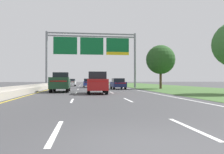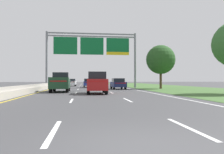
{
  "view_description": "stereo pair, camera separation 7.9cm",
  "coord_description": "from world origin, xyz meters",
  "px_view_note": "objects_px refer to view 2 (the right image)",
  "views": [
    {
      "loc": [
        -1.15,
        -4.63,
        1.35
      ],
      "look_at": [
        2.68,
        25.71,
        1.73
      ],
      "focal_mm": 36.88,
      "sensor_mm": 36.0,
      "label": 1
    },
    {
      "loc": [
        -1.07,
        -4.64,
        1.35
      ],
      "look_at": [
        2.68,
        25.71,
        1.73
      ],
      "focal_mm": 36.88,
      "sensor_mm": 36.0,
      "label": 2
    }
  ],
  "objects_px": {
    "overhead_sign_gantry": "(92,48)",
    "car_red_centre_lane_suv": "(97,82)",
    "car_white_left_lane_sedan": "(72,82)",
    "roadside_tree_mid": "(161,60)",
    "car_blue_centre_lane_sedan": "(88,83)",
    "car_navy_right_lane_sedan": "(118,84)",
    "pickup_truck_darkgreen": "(60,82)"
  },
  "relations": [
    {
      "from": "car_navy_right_lane_sedan",
      "to": "car_white_left_lane_sedan",
      "type": "xyz_separation_m",
      "value": [
        -7.54,
        17.27,
        0.0
      ]
    },
    {
      "from": "car_navy_right_lane_sedan",
      "to": "roadside_tree_mid",
      "type": "distance_m",
      "value": 7.55
    },
    {
      "from": "pickup_truck_darkgreen",
      "to": "roadside_tree_mid",
      "type": "relative_size",
      "value": 0.82
    },
    {
      "from": "car_blue_centre_lane_sedan",
      "to": "car_navy_right_lane_sedan",
      "type": "xyz_separation_m",
      "value": [
        4.08,
        -9.11,
        0.0
      ]
    },
    {
      "from": "car_blue_centre_lane_sedan",
      "to": "roadside_tree_mid",
      "type": "bearing_deg",
      "value": -129.1
    },
    {
      "from": "pickup_truck_darkgreen",
      "to": "car_blue_centre_lane_sedan",
      "type": "bearing_deg",
      "value": -13.56
    },
    {
      "from": "overhead_sign_gantry",
      "to": "car_red_centre_lane_suv",
      "type": "relative_size",
      "value": 3.18
    },
    {
      "from": "car_navy_right_lane_sedan",
      "to": "car_white_left_lane_sedan",
      "type": "distance_m",
      "value": 18.84
    },
    {
      "from": "car_white_left_lane_sedan",
      "to": "roadside_tree_mid",
      "type": "bearing_deg",
      "value": -138.65
    },
    {
      "from": "car_red_centre_lane_suv",
      "to": "roadside_tree_mid",
      "type": "relative_size",
      "value": 0.72
    },
    {
      "from": "car_blue_centre_lane_sedan",
      "to": "pickup_truck_darkgreen",
      "type": "bearing_deg",
      "value": 167.14
    },
    {
      "from": "overhead_sign_gantry",
      "to": "car_white_left_lane_sedan",
      "type": "distance_m",
      "value": 13.9
    },
    {
      "from": "pickup_truck_darkgreen",
      "to": "car_white_left_lane_sedan",
      "type": "relative_size",
      "value": 1.23
    },
    {
      "from": "car_white_left_lane_sedan",
      "to": "pickup_truck_darkgreen",
      "type": "bearing_deg",
      "value": -178.95
    },
    {
      "from": "car_white_left_lane_sedan",
      "to": "roadside_tree_mid",
      "type": "xyz_separation_m",
      "value": [
        14.16,
        -16.73,
        3.59
      ]
    },
    {
      "from": "pickup_truck_darkgreen",
      "to": "car_red_centre_lane_suv",
      "type": "height_order",
      "value": "pickup_truck_darkgreen"
    },
    {
      "from": "car_blue_centre_lane_sedan",
      "to": "car_white_left_lane_sedan",
      "type": "height_order",
      "value": "same"
    },
    {
      "from": "overhead_sign_gantry",
      "to": "pickup_truck_darkgreen",
      "type": "bearing_deg",
      "value": -108.45
    },
    {
      "from": "pickup_truck_darkgreen",
      "to": "car_navy_right_lane_sedan",
      "type": "relative_size",
      "value": 1.23
    },
    {
      "from": "car_blue_centre_lane_sedan",
      "to": "car_red_centre_lane_suv",
      "type": "distance_m",
      "value": 19.63
    },
    {
      "from": "car_blue_centre_lane_sedan",
      "to": "car_navy_right_lane_sedan",
      "type": "distance_m",
      "value": 9.99
    },
    {
      "from": "car_red_centre_lane_suv",
      "to": "car_white_left_lane_sedan",
      "type": "xyz_separation_m",
      "value": [
        -3.84,
        27.78,
        -0.28
      ]
    },
    {
      "from": "car_blue_centre_lane_sedan",
      "to": "car_red_centre_lane_suv",
      "type": "bearing_deg",
      "value": -179.28
    },
    {
      "from": "pickup_truck_darkgreen",
      "to": "roadside_tree_mid",
      "type": "distance_m",
      "value": 16.24
    },
    {
      "from": "pickup_truck_darkgreen",
      "to": "car_blue_centre_lane_sedan",
      "type": "distance_m",
      "value": 16.13
    },
    {
      "from": "overhead_sign_gantry",
      "to": "pickup_truck_darkgreen",
      "type": "height_order",
      "value": "overhead_sign_gantry"
    },
    {
      "from": "roadside_tree_mid",
      "to": "car_blue_centre_lane_sedan",
      "type": "bearing_deg",
      "value": 141.3
    },
    {
      "from": "car_white_left_lane_sedan",
      "to": "roadside_tree_mid",
      "type": "distance_m",
      "value": 22.2
    },
    {
      "from": "car_white_left_lane_sedan",
      "to": "roadside_tree_mid",
      "type": "relative_size",
      "value": 0.67
    },
    {
      "from": "overhead_sign_gantry",
      "to": "car_blue_centre_lane_sedan",
      "type": "bearing_deg",
      "value": 97.18
    },
    {
      "from": "overhead_sign_gantry",
      "to": "car_white_left_lane_sedan",
      "type": "height_order",
      "value": "overhead_sign_gantry"
    },
    {
      "from": "car_navy_right_lane_sedan",
      "to": "car_red_centre_lane_suv",
      "type": "bearing_deg",
      "value": 160.2
    }
  ]
}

